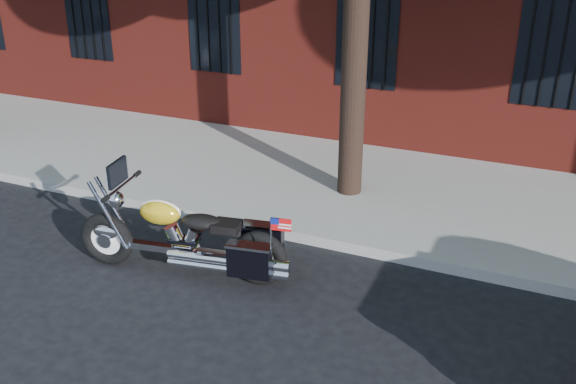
% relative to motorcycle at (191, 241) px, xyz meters
% --- Properties ---
extents(ground, '(120.00, 120.00, 0.00)m').
position_rel_motorcycle_xyz_m(ground, '(0.48, -0.02, -0.47)').
color(ground, black).
rests_on(ground, ground).
extents(curb, '(40.00, 0.16, 0.15)m').
position_rel_motorcycle_xyz_m(curb, '(0.48, 1.36, -0.39)').
color(curb, gray).
rests_on(curb, ground).
extents(sidewalk, '(40.00, 3.60, 0.15)m').
position_rel_motorcycle_xyz_m(sidewalk, '(0.48, 3.24, -0.39)').
color(sidewalk, gray).
rests_on(sidewalk, ground).
extents(motorcycle, '(2.78, 1.06, 1.39)m').
position_rel_motorcycle_xyz_m(motorcycle, '(0.00, 0.00, 0.00)').
color(motorcycle, black).
rests_on(motorcycle, ground).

